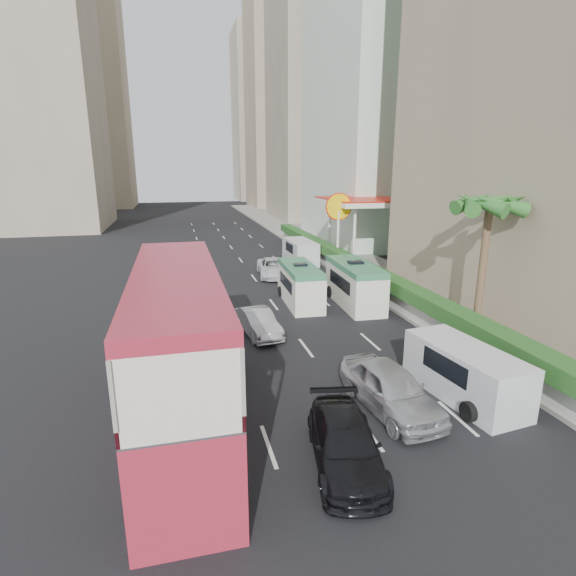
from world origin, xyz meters
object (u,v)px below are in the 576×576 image
object	(u,v)px
car_black	(344,464)
minibus_far	(355,284)
double_decker_bus	(180,350)
panel_van_far	(300,252)
van_asset	(274,276)
panel_van_near	(465,372)
minibus_near	(300,285)
shell_station	(363,230)
palm_tree	(482,272)
car_silver_lane_b	(389,409)
car_silver_lane_a	(258,335)

from	to	relation	value
car_black	minibus_far	size ratio (longest dim) A/B	0.77
double_decker_bus	panel_van_far	world-z (taller)	double_decker_bus
van_asset	panel_van_near	world-z (taller)	panel_van_near
minibus_near	panel_van_near	bearing A→B (deg)	-75.67
car_black	minibus_far	world-z (taller)	minibus_far
shell_station	panel_van_far	bearing A→B (deg)	173.83
car_black	palm_tree	size ratio (longest dim) A/B	0.69
car_silver_lane_b	panel_van_far	xyz separation A→B (m)	(3.65, 24.53, 0.98)
van_asset	panel_van_far	bearing A→B (deg)	58.21
car_silver_lane_b	van_asset	xyz separation A→B (m)	(0.32, 20.12, 0.00)
minibus_far	palm_tree	size ratio (longest dim) A/B	0.90
palm_tree	shell_station	size ratio (longest dim) A/B	0.80
double_decker_bus	shell_station	size ratio (longest dim) A/B	1.38
car_silver_lane_b	minibus_near	size ratio (longest dim) A/B	0.88
van_asset	minibus_near	size ratio (longest dim) A/B	0.91
double_decker_bus	panel_van_far	distance (m)	25.87
car_silver_lane_a	shell_station	xyz separation A→B (m)	(12.22, 15.80, 2.75)
minibus_near	shell_station	size ratio (longest dim) A/B	0.67
car_silver_lane_a	panel_van_near	bearing A→B (deg)	-61.15
car_black	shell_station	distance (m)	28.93
minibus_near	panel_van_far	xyz separation A→B (m)	(3.27, 11.74, -0.20)
double_decker_bus	car_silver_lane_a	world-z (taller)	double_decker_bus
van_asset	shell_station	size ratio (longest dim) A/B	0.61
car_silver_lane_b	panel_van_near	world-z (taller)	panel_van_near
panel_van_far	shell_station	size ratio (longest dim) A/B	0.61
minibus_near	panel_van_near	xyz separation A→B (m)	(2.64, -12.58, -0.24)
car_silver_lane_b	car_black	world-z (taller)	car_silver_lane_b
car_silver_lane_a	panel_van_far	bearing A→B (deg)	59.05
panel_van_far	car_silver_lane_b	bearing A→B (deg)	-99.51
car_silver_lane_a	van_asset	distance (m)	12.46
minibus_far	car_silver_lane_b	bearing A→B (deg)	-103.99
car_silver_lane_a	minibus_far	size ratio (longest dim) A/B	0.67
double_decker_bus	car_black	world-z (taller)	double_decker_bus
minibus_far	shell_station	xyz separation A→B (m)	(5.66, 12.19, 1.48)
car_silver_lane_a	van_asset	bearing A→B (deg)	65.53
car_black	van_asset	bearing A→B (deg)	93.20
shell_station	car_silver_lane_b	bearing A→B (deg)	-110.92
car_silver_lane_a	shell_station	bearing A→B (deg)	43.61
double_decker_bus	car_silver_lane_b	bearing A→B (deg)	-7.77
shell_station	double_decker_bus	bearing A→B (deg)	-124.82
car_silver_lane_b	minibus_far	size ratio (longest dim) A/B	0.81
car_silver_lane_a	car_silver_lane_b	world-z (taller)	car_silver_lane_b
double_decker_bus	van_asset	world-z (taller)	double_decker_bus
minibus_far	shell_station	world-z (taller)	shell_station
car_silver_lane_b	van_asset	distance (m)	20.12
car_silver_lane_b	panel_van_near	bearing A→B (deg)	-2.43
car_silver_lane_a	panel_van_far	world-z (taller)	panel_van_far
double_decker_bus	car_silver_lane_b	xyz separation A→B (m)	(6.85, -0.93, -2.53)
car_silver_lane_b	palm_tree	world-z (taller)	palm_tree
car_silver_lane_b	minibus_near	world-z (taller)	minibus_near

